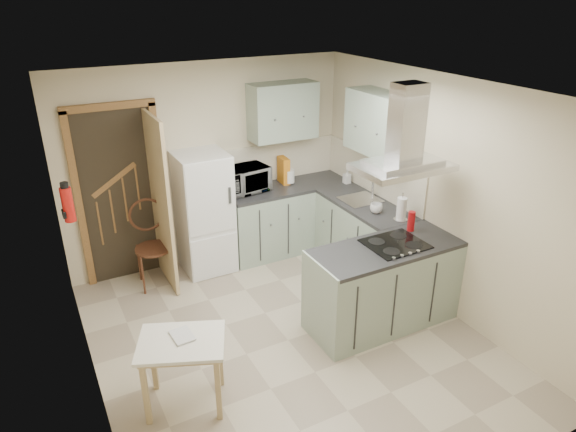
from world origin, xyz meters
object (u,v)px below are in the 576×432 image
peninsula (384,285)px  drop_leaf_table (184,372)px  bentwood_chair (153,249)px  fridge (204,213)px  microwave (245,179)px  extractor_hood (403,167)px

peninsula → drop_leaf_table: peninsula is taller
bentwood_chair → fridge: bearing=14.6°
microwave → fridge: bearing=179.0°
drop_leaf_table → bentwood_chair: size_ratio=0.73×
extractor_hood → drop_leaf_table: size_ratio=1.30×
fridge → bentwood_chair: (-0.68, -0.11, -0.27)m
fridge → bentwood_chair: size_ratio=1.57×
bentwood_chair → microwave: (1.26, 0.18, 0.58)m
peninsula → extractor_hood: size_ratio=1.72×
fridge → drop_leaf_table: bearing=-114.2°
extractor_hood → drop_leaf_table: bearing=-176.0°
peninsula → bentwood_chair: size_ratio=1.63×
extractor_hood → fridge: bearing=123.8°
microwave → drop_leaf_table: bearing=-133.0°
extractor_hood → microwave: size_ratio=1.56×
drop_leaf_table → extractor_hood: bearing=26.9°
extractor_hood → drop_leaf_table: 2.69m
extractor_hood → microwave: extractor_hood is taller
bentwood_chair → microwave: size_ratio=1.65×
fridge → microwave: bearing=7.2°
drop_leaf_table → microwave: size_ratio=1.21×
peninsula → bentwood_chair: 2.67m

